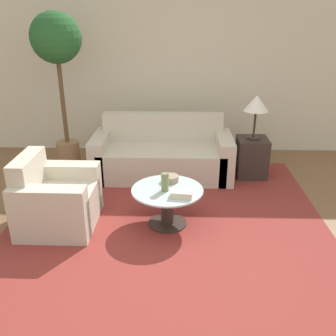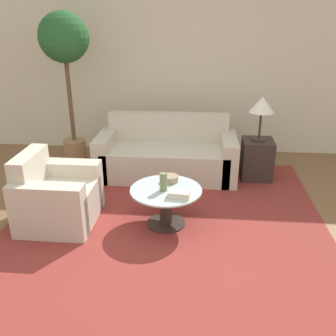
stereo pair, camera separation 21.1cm
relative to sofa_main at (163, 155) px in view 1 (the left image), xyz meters
name	(u,v)px [view 1 (the left image)]	position (x,y,z in m)	size (l,w,h in m)	color
ground_plane	(157,261)	(0.03, -2.01, -0.27)	(14.00, 14.00, 0.00)	brown
wall_back	(167,69)	(0.03, 1.04, 1.03)	(10.00, 0.06, 2.60)	beige
rug	(167,223)	(0.11, -1.36, -0.27)	(3.42, 3.56, 0.01)	maroon
sofa_main	(163,155)	(0.00, 0.00, 0.00)	(1.88, 0.81, 0.81)	beige
armchair	(54,201)	(-1.09, -1.39, 0.00)	(0.76, 0.83, 0.78)	beige
coffee_table	(167,202)	(0.11, -1.36, 0.00)	(0.75, 0.75, 0.42)	#332823
side_table	(252,157)	(1.23, -0.03, 0.00)	(0.41, 0.41, 0.54)	#332823
table_lamp	(256,105)	(1.23, -0.03, 0.73)	(0.33, 0.33, 0.59)	#332823
potted_plant	(57,53)	(-1.40, 0.28, 1.34)	(0.67, 0.67, 2.14)	#93704C
vase	(165,182)	(0.08, -1.39, 0.24)	(0.08, 0.08, 0.19)	#6B7A4C
bowl	(171,179)	(0.14, -1.16, 0.18)	(0.18, 0.18, 0.07)	gray
book_stack	(182,194)	(0.26, -1.53, 0.18)	(0.22, 0.15, 0.07)	beige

